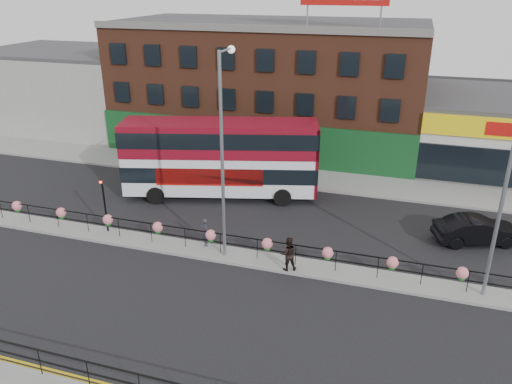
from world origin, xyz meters
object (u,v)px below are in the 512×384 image
(lamp_column_west, at_px, (224,140))
(pedestrian_a, at_px, (206,232))
(lamp_column_east, at_px, (510,156))
(car, at_px, (478,230))
(double_decker_bus, at_px, (221,151))
(pedestrian_b, at_px, (288,254))

(lamp_column_west, bearing_deg, pedestrian_a, 161.06)
(pedestrian_a, bearing_deg, lamp_column_east, -114.70)
(car, distance_m, pedestrian_a, 14.73)
(car, bearing_deg, double_decker_bus, 63.97)
(double_decker_bus, relative_size, pedestrian_b, 7.37)
(car, height_order, pedestrian_b, pedestrian_b)
(lamp_column_west, xyz_separation_m, lamp_column_east, (12.40, 0.21, 0.38))
(car, height_order, lamp_column_west, lamp_column_west)
(pedestrian_b, bearing_deg, lamp_column_west, -33.79)
(double_decker_bus, bearing_deg, lamp_column_east, -24.53)
(car, distance_m, lamp_column_east, 7.81)
(car, xyz_separation_m, pedestrian_b, (-9.11, -5.97, 0.26))
(car, relative_size, pedestrian_b, 2.79)
(pedestrian_a, distance_m, pedestrian_b, 4.91)
(double_decker_bus, relative_size, pedestrian_a, 8.30)
(car, distance_m, pedestrian_b, 10.90)
(lamp_column_east, bearing_deg, pedestrian_a, 178.96)
(pedestrian_a, height_order, lamp_column_east, lamp_column_east)
(car, bearing_deg, pedestrian_a, 90.32)
(pedestrian_b, xyz_separation_m, lamp_column_east, (8.96, 0.85, 5.63))
(pedestrian_b, bearing_deg, car, -170.03)
(car, xyz_separation_m, lamp_column_east, (-0.16, -5.12, 5.89))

